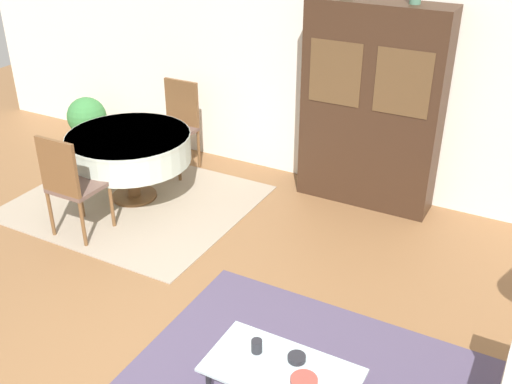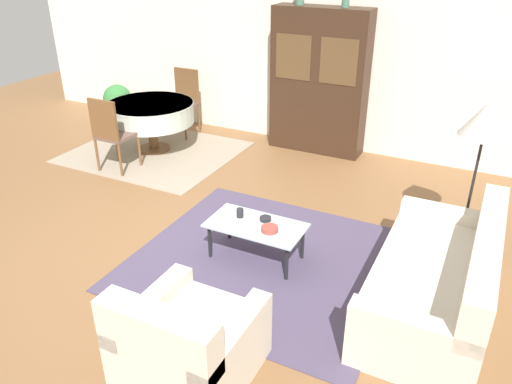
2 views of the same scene
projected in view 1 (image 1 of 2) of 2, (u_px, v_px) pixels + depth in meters
wall_back at (341, 65)px, 6.23m from camera, size 10.00×0.06×2.70m
dining_rug at (135, 202)px, 6.41m from camera, size 2.37×2.04×0.01m
coffee_table at (282, 374)px, 3.74m from camera, size 0.96×0.52×0.38m
display_cabinet at (371, 108)px, 5.99m from camera, size 1.39×0.40×2.08m
dining_table at (129, 148)px, 6.22m from camera, size 1.28×1.28×0.73m
dining_chair_near at (70, 181)px, 5.55m from camera, size 0.44×0.44×1.04m
dining_chair_far at (177, 121)px, 6.90m from camera, size 0.44×0.44×1.04m
cup at (257, 346)px, 3.83m from camera, size 0.07×0.07×0.09m
bowl at (304, 382)px, 3.59m from camera, size 0.17×0.17×0.05m
bowl_small at (297, 358)px, 3.78m from camera, size 0.12×0.12×0.04m
potted_plant at (87, 118)px, 7.58m from camera, size 0.49×0.49×0.64m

